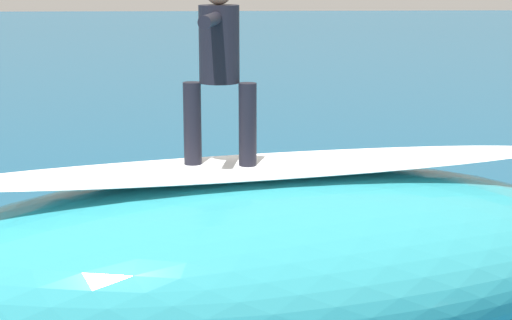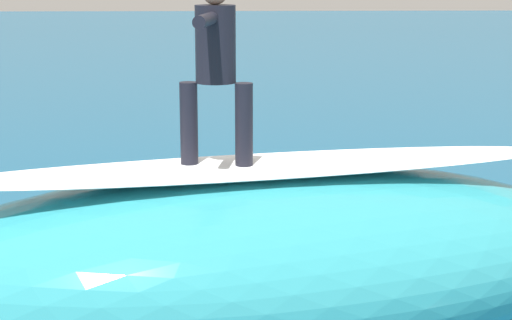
% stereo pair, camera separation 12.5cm
% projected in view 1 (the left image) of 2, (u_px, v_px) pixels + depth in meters
% --- Properties ---
extents(ground_plane, '(120.00, 120.00, 0.00)m').
position_uv_depth(ground_plane, '(227.00, 271.00, 9.83)').
color(ground_plane, '#145175').
extents(wave_crest, '(7.06, 4.06, 1.72)m').
position_uv_depth(wave_crest, '(260.00, 265.00, 7.53)').
color(wave_crest, teal).
rests_on(wave_crest, ground_plane).
extents(wave_foam_lip, '(5.72, 2.12, 0.08)m').
position_uv_depth(wave_foam_lip, '(261.00, 166.00, 7.33)').
color(wave_foam_lip, white).
rests_on(wave_foam_lip, wave_crest).
extents(surfboard_riding, '(2.11, 0.80, 0.07)m').
position_uv_depth(surfboard_riding, '(220.00, 169.00, 7.24)').
color(surfboard_riding, '#E0563D').
rests_on(surfboard_riding, wave_crest).
extents(surfer_riding, '(0.62, 1.48, 1.57)m').
position_uv_depth(surfer_riding, '(219.00, 58.00, 7.03)').
color(surfer_riding, black).
rests_on(surfer_riding, surfboard_riding).
extents(surfboard_paddling, '(1.35, 2.09, 0.07)m').
position_uv_depth(surfboard_paddling, '(277.00, 212.00, 12.09)').
color(surfboard_paddling, silver).
rests_on(surfboard_paddling, ground_plane).
extents(surfer_paddling, '(0.92, 1.59, 0.30)m').
position_uv_depth(surfer_paddling, '(282.00, 203.00, 11.95)').
color(surfer_paddling, black).
rests_on(surfer_paddling, surfboard_paddling).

